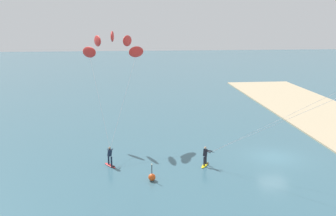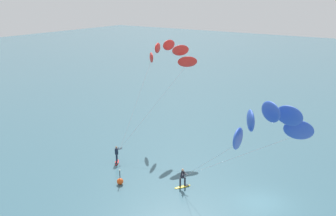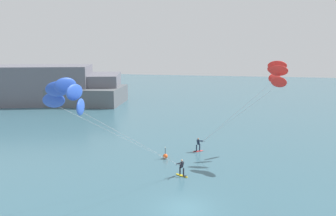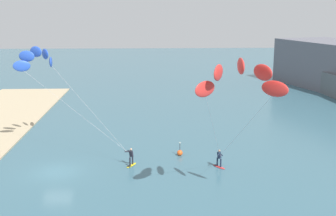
{
  "view_description": "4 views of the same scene",
  "coord_description": "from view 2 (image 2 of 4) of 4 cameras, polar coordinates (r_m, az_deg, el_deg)",
  "views": [
    {
      "loc": [
        -30.74,
        12.63,
        12.05
      ],
      "look_at": [
        -1.37,
        9.72,
        5.1
      ],
      "focal_mm": 40.23,
      "sensor_mm": 36.0,
      "label": 1
    },
    {
      "loc": [
        -28.28,
        -10.78,
        16.1
      ],
      "look_at": [
        -1.34,
        8.03,
        6.71
      ],
      "focal_mm": 44.74,
      "sensor_mm": 36.0,
      "label": 2
    },
    {
      "loc": [
        3.5,
        -23.97,
        12.52
      ],
      "look_at": [
        -3.24,
        9.4,
        6.18
      ],
      "focal_mm": 35.65,
      "sensor_mm": 36.0,
      "label": 3
    },
    {
      "loc": [
        36.47,
        8.4,
        14.19
      ],
      "look_at": [
        1.94,
        9.81,
        6.18
      ],
      "focal_mm": 46.37,
      "sensor_mm": 36.0,
      "label": 4
    }
  ],
  "objects": [
    {
      "name": "ground_plane",
      "position": [
        34.28,
        12.69,
        -12.49
      ],
      "size": [
        240.0,
        240.0,
        0.0
      ],
      "primitive_type": "plane",
      "color": "#386070"
    },
    {
      "name": "kitesurfer_nearshore",
      "position": [
        23.36,
        12.95,
        -2.54
      ],
      "size": [
        9.74,
        12.15,
        10.42
      ],
      "color": "yellow",
      "rests_on": "ground"
    },
    {
      "name": "kitesurfer_mid_water",
      "position": [
        44.43,
        -0.11,
        7.13
      ],
      "size": [
        10.31,
        6.41,
        10.95
      ],
      "color": "red",
      "rests_on": "ground"
    },
    {
      "name": "marker_buoy",
      "position": [
        36.42,
        -6.55,
        -9.88
      ],
      "size": [
        0.56,
        0.56,
        1.38
      ],
      "color": "#EA5119",
      "rests_on": "ground"
    }
  ]
}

